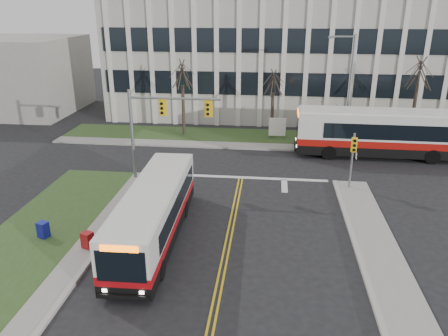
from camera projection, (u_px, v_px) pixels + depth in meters
The scene contains 19 objects.
ground at pixel (229, 235), 22.96m from camera, with size 120.00×120.00×0.00m, color black.
sidewalk_west at pixel (58, 282), 19.01m from camera, with size 1.20×26.00×0.14m, color #9E9B93.
sidewalk_east at pixel (403, 306), 17.50m from camera, with size 2.00×26.00×0.14m, color #9E9B93.
sidewalk_cross at pixel (307, 148), 36.54m from camera, with size 44.00×1.60×0.14m, color #9E9B93.
building_lawn at pixel (305, 139), 39.15m from camera, with size 44.00×5.00×0.12m, color #32491F.
office_building at pixel (302, 56), 48.20m from camera, with size 40.00×16.00×12.00m, color #B4AEA6.
building_annex at pixel (20, 75), 48.41m from camera, with size 12.00×12.00×8.00m, color #9E9B93.
mast_arm_signal at pixel (156, 120), 28.69m from camera, with size 6.11×0.38×6.20m.
signal_pole_near at pixel (353, 153), 27.74m from camera, with size 0.34×0.39×3.80m.
signal_pole_far at pixel (336, 120), 35.64m from camera, with size 0.34×0.39×3.80m.
streetlight at pixel (348, 86), 35.34m from camera, with size 2.15×0.25×9.20m.
directory_sign at pixel (277, 127), 38.55m from camera, with size 1.50×0.12×2.00m.
tree_left at pixel (182, 75), 38.36m from camera, with size 1.80×1.80×7.70m.
tree_mid at pixel (273, 84), 37.94m from camera, with size 1.80×1.80×6.82m.
tree_right at pixel (419, 75), 36.14m from camera, with size 1.80×1.80×8.25m.
bus_main at pixel (154, 214), 22.11m from camera, with size 2.32×10.71×2.86m, color silver, non-canonical shape.
bus_cross at pixel (384, 134), 34.21m from camera, with size 2.93×13.53×3.61m, color silver, non-canonical shape.
newspaper_box_blue at pixel (43, 231), 22.46m from camera, with size 0.50×0.45×0.95m, color #151C94.
newspaper_box_red at pixel (88, 241), 21.46m from camera, with size 0.50×0.45×0.95m, color #A51517.
Camera 1 is at (1.97, -20.12, 11.44)m, focal length 35.00 mm.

